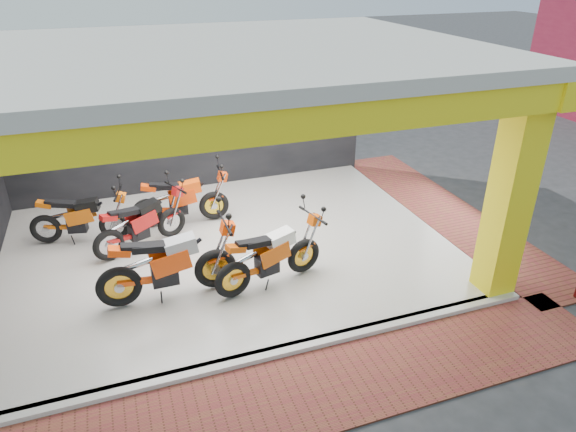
% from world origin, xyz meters
% --- Properties ---
extents(ground, '(80.00, 80.00, 0.00)m').
position_xyz_m(ground, '(0.00, 0.00, 0.00)').
color(ground, '#2D2D30').
rests_on(ground, ground).
extents(showroom_floor, '(8.00, 6.00, 0.10)m').
position_xyz_m(showroom_floor, '(0.00, 2.00, 0.05)').
color(showroom_floor, white).
rests_on(showroom_floor, ground).
extents(showroom_ceiling, '(8.40, 6.40, 0.20)m').
position_xyz_m(showroom_ceiling, '(0.00, 2.00, 3.60)').
color(showroom_ceiling, beige).
rests_on(showroom_ceiling, corner_column).
extents(back_wall, '(8.20, 0.20, 3.50)m').
position_xyz_m(back_wall, '(0.00, 5.10, 1.75)').
color(back_wall, black).
rests_on(back_wall, ground).
extents(corner_column, '(0.50, 0.50, 3.50)m').
position_xyz_m(corner_column, '(3.75, -0.75, 1.75)').
color(corner_column, yellow).
rests_on(corner_column, ground).
extents(header_beam_front, '(8.40, 0.30, 0.40)m').
position_xyz_m(header_beam_front, '(0.00, -1.00, 3.30)').
color(header_beam_front, yellow).
rests_on(header_beam_front, corner_column).
extents(header_beam_right, '(0.30, 6.40, 0.40)m').
position_xyz_m(header_beam_right, '(4.00, 2.00, 3.30)').
color(header_beam_right, yellow).
rests_on(header_beam_right, corner_column).
extents(floor_kerb, '(8.00, 0.20, 0.10)m').
position_xyz_m(floor_kerb, '(0.00, -1.02, 0.05)').
color(floor_kerb, white).
rests_on(floor_kerb, ground).
extents(paver_front, '(9.00, 1.40, 0.03)m').
position_xyz_m(paver_front, '(0.00, -1.80, 0.01)').
color(paver_front, brown).
rests_on(paver_front, ground).
extents(paver_right, '(1.40, 7.00, 0.03)m').
position_xyz_m(paver_right, '(4.80, 2.00, 0.01)').
color(paver_right, brown).
rests_on(paver_right, ground).
extents(moto_hero, '(2.18, 1.22, 1.26)m').
position_xyz_m(moto_hero, '(0.99, 0.68, 0.73)').
color(moto_hero, '#D95009').
rests_on(moto_hero, showroom_floor).
extents(moto_row_a, '(2.31, 0.88, 1.40)m').
position_xyz_m(moto_row_a, '(-0.50, 0.73, 0.80)').
color(moto_row_a, '#FF460A').
rests_on(moto_row_a, showroom_floor).
extents(moto_row_b, '(2.08, 1.43, 1.19)m').
position_xyz_m(moto_row_b, '(-0.93, 2.70, 0.70)').
color(moto_row_b, '#B51413').
rests_on(moto_row_b, showroom_floor).
extents(moto_row_c, '(2.08, 0.90, 1.24)m').
position_xyz_m(moto_row_c, '(-0.01, 3.14, 0.72)').
color(moto_row_c, '#F23F0A').
rests_on(moto_row_c, showroom_floor).
extents(moto_row_d, '(2.03, 1.13, 1.17)m').
position_xyz_m(moto_row_d, '(-1.96, 2.94, 0.69)').
color(moto_row_d, '#E55F09').
rests_on(moto_row_d, showroom_floor).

